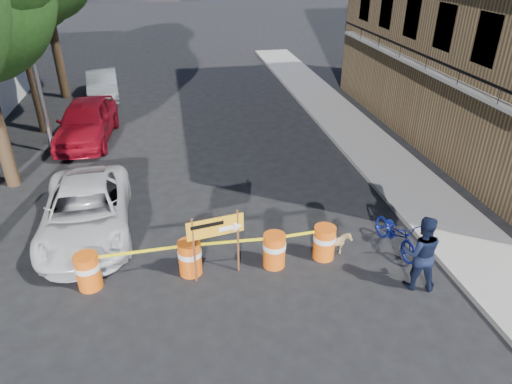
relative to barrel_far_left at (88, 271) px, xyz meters
name	(u,v)px	position (x,y,z in m)	size (l,w,h in m)	color
ground	(248,299)	(3.58, -1.10, -0.47)	(120.00, 120.00, 0.00)	black
sidewalk_east	(388,164)	(9.78, 4.90, -0.40)	(2.40, 40.00, 0.15)	gray
streetlamp	(29,36)	(-2.35, 8.40, 3.90)	(1.25, 0.18, 8.00)	gray
barrel_far_left	(88,271)	(0.00, 0.00, 0.00)	(0.58, 0.58, 0.90)	#E14B0D
barrel_mid_left	(190,257)	(2.37, 0.09, 0.00)	(0.58, 0.58, 0.90)	#E14B0D
barrel_mid_right	(274,250)	(4.45, 0.01, 0.00)	(0.58, 0.58, 0.90)	#E14B0D
barrel_far_right	(324,242)	(5.78, 0.11, 0.00)	(0.58, 0.58, 0.90)	#E14B0D
detour_sign	(223,231)	(3.17, -0.13, 0.81)	(1.35, 0.35, 1.76)	#592D19
pedestrian	(420,253)	(7.56, -1.36, 0.47)	(0.92, 0.71, 1.88)	black
bicycle	(399,219)	(7.74, 0.10, 0.45)	(0.64, 0.97, 1.84)	#13249B
dog	(336,245)	(6.11, 0.10, -0.15)	(0.35, 0.76, 0.64)	#DAB77D
suv_white	(86,211)	(-0.32, 2.40, 0.22)	(2.30, 4.98, 1.38)	silver
sedan_red	(86,121)	(-1.22, 9.49, 0.36)	(1.96, 4.87, 1.66)	maroon
sedan_silver	(103,85)	(-1.22, 15.46, 0.22)	(1.47, 4.22, 1.39)	#9FA2A6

